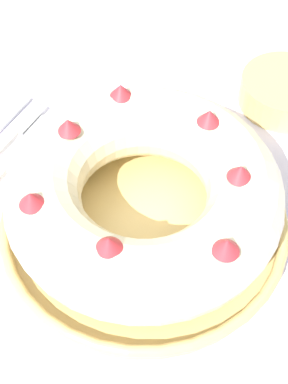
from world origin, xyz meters
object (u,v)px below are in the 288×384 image
object	(u,v)px
serving_dish	(144,222)
side_bowl	(286,91)
fork	(2,146)
bundt_cake	(144,192)

from	to	relation	value
serving_dish	side_bowl	xyz separation A→B (m)	(0.07, 0.28, 0.01)
serving_dish	fork	world-z (taller)	serving_dish
fork	serving_dish	bearing A→B (deg)	-1.21
serving_dish	bundt_cake	distance (m)	0.05
serving_dish	bundt_cake	xyz separation A→B (m)	(0.00, -0.00, 0.05)
bundt_cake	side_bowl	xyz separation A→B (m)	(0.07, 0.28, -0.05)
bundt_cake	fork	distance (m)	0.23
bundt_cake	side_bowl	distance (m)	0.29
serving_dish	fork	distance (m)	0.22
side_bowl	fork	bearing A→B (deg)	-139.08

